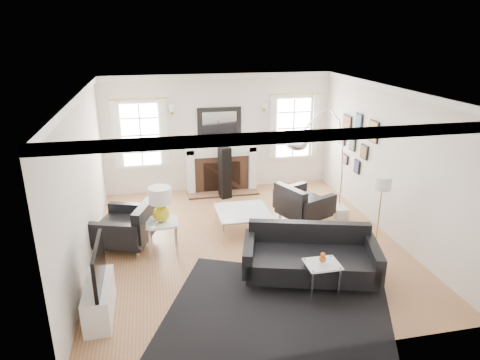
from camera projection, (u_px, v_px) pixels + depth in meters
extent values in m
plane|color=#91633D|center=(246.00, 242.00, 8.00)|extent=(6.00, 6.00, 0.00)
cube|color=silver|center=(219.00, 133.00, 10.30)|extent=(5.50, 0.04, 2.80)
cube|color=silver|center=(305.00, 254.00, 4.77)|extent=(5.50, 0.04, 2.80)
cube|color=silver|center=(83.00, 182.00, 7.00)|extent=(0.04, 6.00, 2.80)
cube|color=silver|center=(388.00, 162.00, 8.06)|extent=(0.04, 6.00, 2.80)
cube|color=white|center=(247.00, 91.00, 7.07)|extent=(5.50, 6.00, 0.02)
cube|color=white|center=(247.00, 95.00, 7.09)|extent=(5.50, 6.00, 0.12)
cube|color=white|center=(190.00, 171.00, 10.26)|extent=(0.18, 0.38, 1.10)
cube|color=white|center=(251.00, 167.00, 10.55)|extent=(0.18, 0.38, 1.10)
cube|color=white|center=(221.00, 149.00, 10.23)|extent=(1.70, 0.38, 0.12)
cube|color=white|center=(221.00, 153.00, 10.27)|extent=(1.50, 0.34, 0.10)
cube|color=brown|center=(221.00, 173.00, 10.45)|extent=(1.30, 0.30, 0.90)
cube|color=black|center=(222.00, 177.00, 10.38)|extent=(0.90, 0.10, 0.76)
cube|color=brown|center=(223.00, 193.00, 10.35)|extent=(1.70, 0.50, 0.04)
cube|color=black|center=(219.00, 123.00, 10.18)|extent=(1.05, 0.06, 0.75)
cube|color=white|center=(220.00, 123.00, 10.15)|extent=(0.82, 0.02, 0.55)
cube|color=white|center=(141.00, 135.00, 9.90)|extent=(1.00, 0.05, 1.60)
cube|color=white|center=(141.00, 135.00, 9.87)|extent=(0.84, 0.02, 1.44)
cube|color=white|center=(116.00, 135.00, 9.69)|extent=(0.14, 0.05, 1.55)
cube|color=white|center=(165.00, 133.00, 9.90)|extent=(0.14, 0.05, 1.55)
cube|color=white|center=(293.00, 128.00, 10.61)|extent=(1.00, 0.05, 1.60)
cube|color=white|center=(293.00, 128.00, 10.59)|extent=(0.84, 0.02, 1.44)
cube|color=white|center=(273.00, 128.00, 10.40)|extent=(0.14, 0.05, 1.55)
cube|color=white|center=(315.00, 126.00, 10.61)|extent=(0.14, 0.05, 1.55)
cube|color=black|center=(374.00, 132.00, 8.46)|extent=(0.03, 0.34, 0.44)
cube|color=gold|center=(373.00, 132.00, 8.46)|extent=(0.01, 0.29, 0.39)
cube|color=black|center=(359.00, 122.00, 9.04)|extent=(0.03, 0.28, 0.38)
cube|color=teal|center=(358.00, 122.00, 9.04)|extent=(0.01, 0.23, 0.33)
cube|color=black|center=(347.00, 122.00, 9.59)|extent=(0.03, 0.40, 0.30)
cube|color=#A15131|center=(346.00, 122.00, 9.58)|extent=(0.01, 0.35, 0.25)
cube|color=black|center=(364.00, 152.00, 8.91)|extent=(0.03, 0.30, 0.30)
cube|color=brown|center=(363.00, 152.00, 8.90)|extent=(0.01, 0.25, 0.25)
cube|color=black|center=(353.00, 143.00, 9.40)|extent=(0.03, 0.26, 0.34)
cube|color=#416D52|center=(352.00, 143.00, 9.39)|extent=(0.01, 0.21, 0.29)
cube|color=black|center=(342.00, 139.00, 9.92)|extent=(0.03, 0.32, 0.24)
cube|color=tan|center=(341.00, 139.00, 9.92)|extent=(0.01, 0.27, 0.19)
cube|color=black|center=(357.00, 167.00, 9.27)|extent=(0.03, 0.24, 0.30)
cube|color=#3C366C|center=(356.00, 167.00, 9.27)|extent=(0.01, 0.19, 0.25)
cube|color=black|center=(345.00, 159.00, 9.82)|extent=(0.03, 0.28, 0.22)
cube|color=#AD657E|center=(344.00, 159.00, 9.82)|extent=(0.01, 0.23, 0.17)
cube|color=white|center=(99.00, 300.00, 5.88)|extent=(0.35, 1.00, 0.50)
cube|color=black|center=(99.00, 264.00, 5.70)|extent=(0.05, 1.00, 0.58)
cube|color=black|center=(278.00, 315.00, 5.96)|extent=(3.83, 3.56, 0.01)
cube|color=black|center=(310.00, 263.00, 6.69)|extent=(2.15, 1.43, 0.33)
cube|color=black|center=(309.00, 237.00, 7.00)|extent=(1.93, 0.69, 0.55)
cube|color=black|center=(249.00, 254.00, 6.71)|extent=(0.40, 0.94, 0.42)
cube|color=black|center=(373.00, 258.00, 6.58)|extent=(0.40, 0.94, 0.42)
cube|color=black|center=(124.00, 231.00, 7.73)|extent=(1.15, 1.15, 0.34)
cube|color=black|center=(145.00, 220.00, 7.60)|extent=(0.44, 0.91, 0.56)
cube|color=black|center=(133.00, 214.00, 8.11)|extent=(0.90, 0.42, 0.43)
cube|color=black|center=(113.00, 236.00, 7.26)|extent=(0.90, 0.42, 0.43)
cube|color=black|center=(304.00, 207.00, 8.82)|extent=(1.13, 1.13, 0.32)
cube|color=black|center=(290.00, 200.00, 8.53)|extent=(0.48, 0.85, 0.54)
cube|color=black|center=(319.00, 208.00, 8.45)|extent=(0.84, 0.46, 0.41)
cube|color=black|center=(290.00, 195.00, 9.11)|extent=(0.84, 0.46, 0.41)
cube|color=silver|center=(243.00, 211.00, 8.26)|extent=(1.01, 1.01, 0.02)
cylinder|color=silver|center=(224.00, 234.00, 7.82)|extent=(0.04, 0.04, 0.45)
cylinder|color=silver|center=(272.00, 230.00, 7.99)|extent=(0.04, 0.04, 0.45)
cylinder|color=silver|center=(216.00, 214.00, 8.67)|extent=(0.04, 0.04, 0.45)
cylinder|color=silver|center=(260.00, 210.00, 8.85)|extent=(0.04, 0.04, 0.45)
cube|color=silver|center=(162.00, 222.00, 7.45)|extent=(0.54, 0.54, 0.02)
cylinder|color=silver|center=(149.00, 244.00, 7.29)|extent=(0.04, 0.04, 0.60)
cylinder|color=silver|center=(177.00, 242.00, 7.38)|extent=(0.04, 0.04, 0.60)
cylinder|color=silver|center=(149.00, 232.00, 7.72)|extent=(0.04, 0.04, 0.60)
cylinder|color=silver|center=(175.00, 230.00, 7.81)|extent=(0.04, 0.04, 0.60)
cube|color=silver|center=(322.00, 264.00, 6.22)|extent=(0.50, 0.42, 0.02)
cylinder|color=silver|center=(312.00, 288.00, 6.11)|extent=(0.04, 0.04, 0.55)
cylinder|color=silver|center=(339.00, 284.00, 6.19)|extent=(0.04, 0.04, 0.55)
cylinder|color=silver|center=(304.00, 275.00, 6.42)|extent=(0.04, 0.04, 0.55)
cylinder|color=silver|center=(330.00, 272.00, 6.50)|extent=(0.04, 0.04, 0.55)
sphere|color=gold|center=(161.00, 214.00, 7.40)|extent=(0.30, 0.30, 0.30)
cylinder|color=gold|center=(161.00, 206.00, 7.35)|extent=(0.04, 0.04, 0.12)
cylinder|color=white|center=(160.00, 195.00, 7.29)|extent=(0.39, 0.39, 0.28)
sphere|color=#C95719|center=(323.00, 259.00, 6.19)|extent=(0.10, 0.10, 0.10)
sphere|color=#C95719|center=(323.00, 255.00, 6.17)|extent=(0.07, 0.07, 0.07)
cube|color=silver|center=(339.00, 211.00, 9.09)|extent=(0.26, 0.42, 0.21)
ellipsoid|color=silver|center=(297.00, 144.00, 7.03)|extent=(0.35, 0.35, 0.21)
cylinder|color=#A9913A|center=(375.00, 250.00, 7.69)|extent=(0.18, 0.18, 0.03)
cylinder|color=#A9913A|center=(379.00, 219.00, 7.48)|extent=(0.02, 0.02, 1.25)
cylinder|color=white|center=(383.00, 183.00, 7.26)|extent=(0.29, 0.29, 0.23)
cube|color=black|center=(225.00, 173.00, 9.93)|extent=(0.30, 0.30, 1.22)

